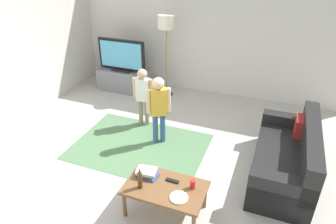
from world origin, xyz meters
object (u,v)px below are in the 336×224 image
at_px(couch, 289,161).
at_px(book_stack, 147,172).
at_px(tv, 122,56).
at_px(floor_lamp, 167,26).
at_px(tv_stand, 124,80).
at_px(bottle, 140,180).
at_px(soda_can, 193,184).
at_px(child_center, 159,105).
at_px(plate, 179,197).
at_px(tv_remote, 172,181).
at_px(coffee_table, 165,190).
at_px(child_near_tv, 143,92).

xyz_separation_m(couch, book_stack, (-1.72, -1.17, 0.18)).
height_order(tv, floor_lamp, floor_lamp).
distance_m(tv_stand, couch, 4.09).
distance_m(bottle, soda_can, 0.64).
bearing_deg(child_center, bottle, -75.48).
bearing_deg(plate, floor_lamp, 113.65).
distance_m(child_center, plate, 1.82).
bearing_deg(tv, book_stack, -56.49).
bearing_deg(couch, book_stack, -145.86).
bearing_deg(floor_lamp, tv_stand, -171.39).
relative_size(bottle, plate, 1.30).
xyz_separation_m(tv, book_stack, (1.95, -2.95, -0.38)).
xyz_separation_m(bottle, tv_remote, (0.33, 0.24, -0.11)).
bearing_deg(tv, floor_lamp, 9.77).
relative_size(bottle, soda_can, 2.38).
bearing_deg(bottle, tv, 121.80).
bearing_deg(couch, soda_can, -133.15).
bearing_deg(tv_stand, floor_lamp, 8.61).
relative_size(tv, floor_lamp, 0.62).
xyz_separation_m(couch, coffee_table, (-1.42, -1.27, 0.08)).
relative_size(tv_remote, plate, 0.77).
bearing_deg(bottle, tv_stand, 121.63).
bearing_deg(coffee_table, tv_stand, 126.16).
relative_size(floor_lamp, tv_remote, 10.47).
xyz_separation_m(tv_stand, couch, (3.67, -1.81, 0.05)).
bearing_deg(bottle, coffee_table, 23.20).
bearing_deg(soda_can, tv_remote, 175.76).
relative_size(tv, soda_can, 9.17).
distance_m(tv_remote, plate, 0.29).
bearing_deg(bottle, book_stack, 94.44).
xyz_separation_m(couch, child_center, (-2.10, 0.16, 0.43)).
height_order(soda_can, plate, soda_can).
distance_m(floor_lamp, coffee_table, 3.66).
bearing_deg(child_near_tv, plate, -54.97).
relative_size(couch, soda_can, 15.00).
xyz_separation_m(floor_lamp, soda_can, (1.57, -3.13, -1.06)).
relative_size(soda_can, plate, 0.55).
distance_m(tv, book_stack, 3.56).
xyz_separation_m(floor_lamp, plate, (1.47, -3.35, -1.12)).
distance_m(coffee_table, soda_can, 0.35).
xyz_separation_m(couch, floor_lamp, (-2.67, 1.96, 1.25)).
bearing_deg(tv_remote, soda_can, -3.02).
bearing_deg(coffee_table, soda_can, 17.35).
height_order(tv, child_center, tv).
bearing_deg(soda_can, tv_stand, 130.79).
relative_size(floor_lamp, bottle, 6.24).
xyz_separation_m(child_near_tv, soda_can, (1.50, -1.77, -0.19)).
xyz_separation_m(tv, bottle, (1.97, -3.18, -0.31)).
distance_m(tv_stand, bottle, 3.77).
height_order(tv_remote, soda_can, soda_can).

